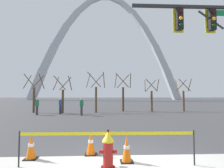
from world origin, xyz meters
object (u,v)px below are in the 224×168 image
traffic_cone_curb_edge (31,147)px  pedestrian_standing_center (60,106)px  monument_arch (105,52)px  fire_hydrant (108,150)px  pedestrian_walking_right (81,106)px  traffic_cone_mid_sidewalk (127,149)px  pedestrian_walking_left (37,106)px  traffic_signal_gantry (219,43)px  traffic_cone_by_hydrant (91,143)px

traffic_cone_curb_edge → pedestrian_standing_center: pedestrian_standing_center is taller
traffic_cone_curb_edge → monument_arch: size_ratio=0.01×
fire_hydrant → monument_arch: (0.51, 62.82, 17.14)m
monument_arch → pedestrian_walking_right: size_ratio=35.08×
traffic_cone_mid_sidewalk → monument_arch: 64.74m
pedestrian_walking_left → pedestrian_standing_center: (1.98, 0.80, 0.00)m
traffic_cone_mid_sidewalk → monument_arch: size_ratio=0.01×
fire_hydrant → pedestrian_standing_center: 14.36m
traffic_cone_mid_sidewalk → traffic_cone_curb_edge: bearing=172.5°
fire_hydrant → traffic_cone_curb_edge: fire_hydrant is taller
fire_hydrant → traffic_signal_gantry: bearing=28.8°
fire_hydrant → pedestrian_walking_left: 14.36m
traffic_cone_curb_edge → pedestrian_standing_center: size_ratio=0.46×
fire_hydrant → traffic_cone_mid_sidewalk: 0.69m
traffic_signal_gantry → pedestrian_walking_left: 15.45m
traffic_signal_gantry → traffic_cone_curb_edge: bearing=-165.4°
monument_arch → traffic_cone_mid_sidewalk: bearing=-90.0°
traffic_cone_by_hydrant → pedestrian_standing_center: 13.16m
traffic_cone_by_hydrant → traffic_signal_gantry: traffic_signal_gantry is taller
traffic_cone_curb_edge → pedestrian_standing_center: bearing=99.4°
traffic_cone_curb_edge → traffic_signal_gantry: bearing=14.6°
traffic_signal_gantry → pedestrian_standing_center: bearing=129.4°
traffic_cone_by_hydrant → traffic_signal_gantry: (5.23, 1.50, 3.71)m
traffic_cone_mid_sidewalk → pedestrian_walking_right: 12.21m
fire_hydrant → pedestrian_standing_center: size_ratio=0.62×
pedestrian_standing_center → traffic_cone_mid_sidewalk: bearing=-69.7°
pedestrian_standing_center → traffic_signal_gantry: bearing=-50.6°
traffic_cone_curb_edge → monument_arch: 64.45m
traffic_cone_mid_sidewalk → traffic_signal_gantry: traffic_signal_gantry is taller
fire_hydrant → traffic_cone_curb_edge: size_ratio=1.36×
monument_arch → traffic_cone_by_hydrant: bearing=-91.0°
traffic_cone_mid_sidewalk → traffic_signal_gantry: (4.18, 2.18, 3.71)m
pedestrian_standing_center → pedestrian_walking_left: bearing=-158.1°
traffic_cone_mid_sidewalk → monument_arch: (-0.02, 62.40, 17.25)m
traffic_cone_by_hydrant → pedestrian_walking_left: size_ratio=0.46×
traffic_cone_by_hydrant → traffic_signal_gantry: size_ratio=0.12×
fire_hydrant → pedestrian_walking_right: bearing=99.9°
pedestrian_standing_center → traffic_cone_by_hydrant: bearing=-72.9°
pedestrian_standing_center → pedestrian_walking_right: same height
fire_hydrant → pedestrian_walking_left: size_ratio=0.62×
traffic_cone_curb_edge → traffic_signal_gantry: traffic_signal_gantry is taller
traffic_cone_by_hydrant → pedestrian_walking_left: bearing=116.4°
traffic_cone_by_hydrant → monument_arch: (1.03, 61.72, 17.25)m
fire_hydrant → pedestrian_walking_left: (-6.36, 12.87, 0.35)m
monument_arch → pedestrian_walking_left: size_ratio=35.08×
traffic_cone_mid_sidewalk → pedestrian_walking_right: (-2.68, 11.90, 0.46)m
traffic_cone_by_hydrant → traffic_cone_mid_sidewalk: (1.05, -0.68, 0.00)m
traffic_cone_mid_sidewalk → pedestrian_walking_left: 14.24m
traffic_cone_curb_edge → pedestrian_standing_center: (-2.13, 12.88, 0.46)m
pedestrian_walking_left → traffic_signal_gantry: bearing=-42.9°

